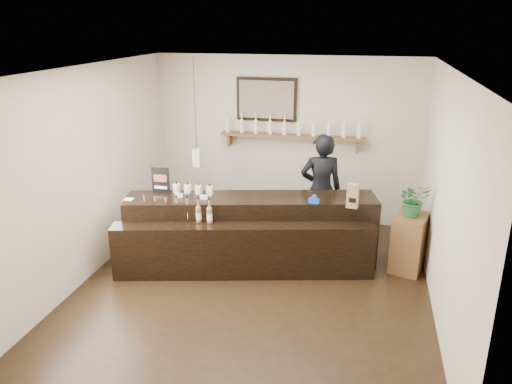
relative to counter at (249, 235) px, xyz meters
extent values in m
plane|color=black|center=(0.21, -0.57, -0.46)|extent=(5.00, 5.00, 0.00)
plane|color=beige|center=(0.21, 1.93, 0.94)|extent=(4.50, 0.00, 4.50)
plane|color=beige|center=(0.21, -3.07, 0.94)|extent=(4.50, 0.00, 4.50)
plane|color=beige|center=(-2.04, -0.57, 0.94)|extent=(0.00, 5.00, 5.00)
plane|color=beige|center=(2.46, -0.57, 0.94)|extent=(0.00, 5.00, 5.00)
plane|color=white|center=(0.21, -0.57, 2.34)|extent=(5.00, 5.00, 0.00)
cube|color=brown|center=(0.31, 1.80, 1.04)|extent=(2.40, 0.25, 0.04)
cube|color=brown|center=(-0.77, 1.83, 0.92)|extent=(0.04, 0.20, 0.20)
cube|color=brown|center=(1.39, 1.83, 0.92)|extent=(0.04, 0.20, 0.20)
cube|color=black|center=(-0.14, 1.90, 1.62)|extent=(1.02, 0.04, 0.72)
cube|color=#463C2D|center=(-0.14, 1.87, 1.62)|extent=(0.92, 0.01, 0.62)
cube|color=white|center=(-1.09, 1.03, 0.79)|extent=(0.12, 0.12, 0.28)
cylinder|color=black|center=(-1.09, 1.03, 1.63)|extent=(0.01, 0.01, 1.41)
cylinder|color=silver|center=(-0.79, 1.80, 1.16)|extent=(0.07, 0.07, 0.20)
cone|color=silver|center=(-0.79, 1.80, 1.29)|extent=(0.07, 0.07, 0.05)
cylinder|color=silver|center=(-0.79, 1.80, 1.35)|extent=(0.02, 0.02, 0.07)
cylinder|color=gold|center=(-0.79, 1.80, 1.39)|extent=(0.03, 0.03, 0.02)
cylinder|color=white|center=(-0.79, 1.80, 1.14)|extent=(0.07, 0.07, 0.09)
cylinder|color=silver|center=(-0.55, 1.80, 1.16)|extent=(0.07, 0.07, 0.20)
cone|color=silver|center=(-0.55, 1.80, 1.29)|extent=(0.07, 0.07, 0.05)
cylinder|color=silver|center=(-0.55, 1.80, 1.35)|extent=(0.02, 0.02, 0.07)
cylinder|color=gold|center=(-0.55, 1.80, 1.39)|extent=(0.03, 0.03, 0.02)
cylinder|color=white|center=(-0.55, 1.80, 1.14)|extent=(0.07, 0.07, 0.09)
cylinder|color=silver|center=(-0.30, 1.80, 1.16)|extent=(0.07, 0.07, 0.20)
cone|color=silver|center=(-0.30, 1.80, 1.29)|extent=(0.07, 0.07, 0.05)
cylinder|color=silver|center=(-0.30, 1.80, 1.35)|extent=(0.02, 0.02, 0.07)
cylinder|color=gold|center=(-0.30, 1.80, 1.39)|extent=(0.03, 0.03, 0.02)
cylinder|color=white|center=(-0.30, 1.80, 1.14)|extent=(0.07, 0.07, 0.09)
cylinder|color=silver|center=(-0.06, 1.80, 1.16)|extent=(0.07, 0.07, 0.20)
cone|color=silver|center=(-0.06, 1.80, 1.29)|extent=(0.07, 0.07, 0.05)
cylinder|color=silver|center=(-0.06, 1.80, 1.35)|extent=(0.02, 0.02, 0.07)
cylinder|color=gold|center=(-0.06, 1.80, 1.39)|extent=(0.03, 0.03, 0.02)
cylinder|color=white|center=(-0.06, 1.80, 1.14)|extent=(0.07, 0.07, 0.09)
cylinder|color=silver|center=(0.18, 1.80, 1.16)|extent=(0.07, 0.07, 0.20)
cone|color=silver|center=(0.18, 1.80, 1.29)|extent=(0.07, 0.07, 0.05)
cylinder|color=silver|center=(0.18, 1.80, 1.35)|extent=(0.02, 0.02, 0.07)
cylinder|color=gold|center=(0.18, 1.80, 1.39)|extent=(0.03, 0.03, 0.02)
cylinder|color=white|center=(0.18, 1.80, 1.14)|extent=(0.07, 0.07, 0.09)
cylinder|color=silver|center=(0.43, 1.80, 1.16)|extent=(0.07, 0.07, 0.20)
cone|color=silver|center=(0.43, 1.80, 1.29)|extent=(0.07, 0.07, 0.05)
cylinder|color=silver|center=(0.43, 1.80, 1.35)|extent=(0.02, 0.02, 0.07)
cylinder|color=gold|center=(0.43, 1.80, 1.39)|extent=(0.03, 0.03, 0.02)
cylinder|color=white|center=(0.43, 1.80, 1.14)|extent=(0.07, 0.07, 0.09)
cylinder|color=silver|center=(0.67, 1.80, 1.16)|extent=(0.07, 0.07, 0.20)
cone|color=silver|center=(0.67, 1.80, 1.29)|extent=(0.07, 0.07, 0.05)
cylinder|color=silver|center=(0.67, 1.80, 1.35)|extent=(0.02, 0.02, 0.07)
cylinder|color=gold|center=(0.67, 1.80, 1.39)|extent=(0.03, 0.03, 0.02)
cylinder|color=white|center=(0.67, 1.80, 1.14)|extent=(0.07, 0.07, 0.09)
cylinder|color=silver|center=(0.92, 1.80, 1.16)|extent=(0.07, 0.07, 0.20)
cone|color=silver|center=(0.92, 1.80, 1.29)|extent=(0.07, 0.07, 0.05)
cylinder|color=silver|center=(0.92, 1.80, 1.35)|extent=(0.02, 0.02, 0.07)
cylinder|color=gold|center=(0.92, 1.80, 1.39)|extent=(0.03, 0.03, 0.02)
cylinder|color=white|center=(0.92, 1.80, 1.14)|extent=(0.07, 0.07, 0.09)
cylinder|color=silver|center=(1.16, 1.80, 1.16)|extent=(0.07, 0.07, 0.20)
cone|color=silver|center=(1.16, 1.80, 1.29)|extent=(0.07, 0.07, 0.05)
cylinder|color=silver|center=(1.16, 1.80, 1.35)|extent=(0.02, 0.02, 0.07)
cylinder|color=gold|center=(1.16, 1.80, 1.39)|extent=(0.03, 0.03, 0.02)
cylinder|color=white|center=(1.16, 1.80, 1.14)|extent=(0.07, 0.07, 0.09)
cylinder|color=silver|center=(1.41, 1.80, 1.16)|extent=(0.07, 0.07, 0.20)
cone|color=silver|center=(1.41, 1.80, 1.29)|extent=(0.07, 0.07, 0.05)
cylinder|color=silver|center=(1.41, 1.80, 1.35)|extent=(0.02, 0.02, 0.07)
cylinder|color=gold|center=(1.41, 1.80, 1.39)|extent=(0.03, 0.03, 0.02)
cylinder|color=white|center=(1.41, 1.80, 1.14)|extent=(0.07, 0.07, 0.09)
cube|color=black|center=(0.01, 0.13, 0.03)|extent=(3.56, 1.41, 0.98)
cube|color=black|center=(0.01, -0.34, -0.09)|extent=(3.49, 1.11, 0.74)
cube|color=white|center=(-0.98, -0.10, 0.55)|extent=(0.10, 0.04, 0.05)
cube|color=white|center=(-0.61, -0.10, 0.55)|extent=(0.10, 0.04, 0.05)
cube|color=#DDE48B|center=(-1.63, -0.34, 0.34)|extent=(0.12, 0.12, 0.12)
cube|color=#DDE48B|center=(-1.63, -0.34, 0.46)|extent=(0.12, 0.12, 0.12)
cube|color=silver|center=(-1.08, 0.08, 0.59)|extent=(0.08, 0.08, 0.13)
cube|color=#F5BFC5|center=(-1.08, 0.03, 0.59)|extent=(0.07, 0.00, 0.06)
cylinder|color=black|center=(-1.08, 0.08, 0.67)|extent=(0.02, 0.02, 0.03)
cube|color=silver|center=(-0.91, 0.08, 0.59)|extent=(0.08, 0.08, 0.13)
cube|color=#F5BFC5|center=(-0.91, 0.03, 0.59)|extent=(0.07, 0.00, 0.06)
cylinder|color=black|center=(-0.91, 0.08, 0.67)|extent=(0.02, 0.02, 0.03)
cube|color=silver|center=(-0.75, 0.08, 0.59)|extent=(0.08, 0.08, 0.13)
cube|color=#F5BFC5|center=(-0.75, 0.03, 0.59)|extent=(0.07, 0.00, 0.06)
cylinder|color=black|center=(-0.75, 0.08, 0.67)|extent=(0.02, 0.02, 0.03)
cube|color=silver|center=(-0.58, 0.08, 0.59)|extent=(0.08, 0.08, 0.13)
cube|color=#F5BFC5|center=(-0.58, 0.03, 0.59)|extent=(0.07, 0.00, 0.06)
cylinder|color=black|center=(-0.58, 0.08, 0.67)|extent=(0.02, 0.02, 0.03)
cylinder|color=#956232|center=(-1.39, -0.34, 0.39)|extent=(0.07, 0.07, 0.20)
cone|color=#956232|center=(-1.39, -0.34, 0.51)|extent=(0.07, 0.07, 0.05)
cylinder|color=#956232|center=(-1.39, -0.34, 0.57)|extent=(0.02, 0.02, 0.07)
cylinder|color=black|center=(-1.39, -0.34, 0.62)|extent=(0.03, 0.03, 0.02)
cylinder|color=white|center=(-1.39, -0.34, 0.36)|extent=(0.07, 0.07, 0.09)
cylinder|color=#956232|center=(-1.23, -0.34, 0.39)|extent=(0.07, 0.07, 0.20)
cone|color=#956232|center=(-1.23, -0.34, 0.51)|extent=(0.07, 0.07, 0.05)
cylinder|color=#956232|center=(-1.23, -0.34, 0.57)|extent=(0.02, 0.02, 0.07)
cylinder|color=black|center=(-1.23, -0.34, 0.62)|extent=(0.03, 0.03, 0.02)
cylinder|color=white|center=(-1.23, -0.34, 0.36)|extent=(0.07, 0.07, 0.09)
cylinder|color=#956232|center=(-1.08, -0.34, 0.39)|extent=(0.07, 0.07, 0.20)
cone|color=#956232|center=(-1.08, -0.34, 0.51)|extent=(0.07, 0.07, 0.05)
cylinder|color=#956232|center=(-1.08, -0.34, 0.57)|extent=(0.02, 0.02, 0.07)
cylinder|color=black|center=(-1.08, -0.34, 0.62)|extent=(0.03, 0.03, 0.02)
cylinder|color=white|center=(-1.08, -0.34, 0.36)|extent=(0.07, 0.07, 0.09)
cylinder|color=#956232|center=(-0.92, -0.34, 0.39)|extent=(0.07, 0.07, 0.20)
cone|color=#956232|center=(-0.92, -0.34, 0.51)|extent=(0.07, 0.07, 0.05)
cylinder|color=#956232|center=(-0.92, -0.34, 0.57)|extent=(0.02, 0.02, 0.07)
cylinder|color=black|center=(-0.92, -0.34, 0.62)|extent=(0.03, 0.03, 0.02)
cylinder|color=white|center=(-0.92, -0.34, 0.36)|extent=(0.07, 0.07, 0.09)
cylinder|color=#956232|center=(-0.77, -0.34, 0.39)|extent=(0.07, 0.07, 0.20)
cone|color=#956232|center=(-0.77, -0.34, 0.51)|extent=(0.07, 0.07, 0.05)
cylinder|color=#956232|center=(-0.77, -0.34, 0.57)|extent=(0.02, 0.02, 0.07)
cylinder|color=black|center=(-0.77, -0.34, 0.62)|extent=(0.03, 0.03, 0.02)
cylinder|color=white|center=(-0.77, -0.34, 0.36)|extent=(0.07, 0.07, 0.09)
cylinder|color=#956232|center=(-0.61, -0.34, 0.39)|extent=(0.07, 0.07, 0.20)
cone|color=#956232|center=(-0.61, -0.34, 0.51)|extent=(0.07, 0.07, 0.05)
cylinder|color=#956232|center=(-0.61, -0.34, 0.57)|extent=(0.02, 0.02, 0.07)
cylinder|color=black|center=(-0.61, -0.34, 0.62)|extent=(0.03, 0.03, 0.02)
cylinder|color=white|center=(-0.61, -0.34, 0.36)|extent=(0.07, 0.07, 0.09)
cylinder|color=#956232|center=(-0.46, -0.34, 0.39)|extent=(0.07, 0.07, 0.20)
cone|color=#956232|center=(-0.46, -0.34, 0.51)|extent=(0.07, 0.07, 0.05)
cylinder|color=#956232|center=(-0.46, -0.34, 0.57)|extent=(0.02, 0.02, 0.07)
cylinder|color=black|center=(-0.46, -0.34, 0.62)|extent=(0.03, 0.03, 0.02)
cylinder|color=white|center=(-0.46, -0.34, 0.36)|extent=(0.07, 0.07, 0.09)
cube|color=black|center=(-1.30, 0.04, 0.70)|extent=(0.26, 0.03, 0.37)
cube|color=#984937|center=(-1.30, 0.03, 0.74)|extent=(0.19, 0.01, 0.11)
cube|color=white|center=(-1.30, 0.03, 0.60)|extent=(0.19, 0.01, 0.04)
cube|color=#986E49|center=(1.40, 0.04, 0.68)|extent=(0.16, 0.13, 0.33)
cube|color=black|center=(1.40, -0.02, 0.64)|extent=(0.09, 0.01, 0.07)
cube|color=#16459E|center=(0.89, 0.08, 0.55)|extent=(0.15, 0.08, 0.07)
cylinder|color=#16459E|center=(0.89, 0.08, 0.60)|extent=(0.08, 0.04, 0.08)
cube|color=brown|center=(2.21, 0.36, -0.06)|extent=(0.55, 0.65, 0.81)
imported|color=#26602F|center=(2.21, 0.36, 0.58)|extent=(0.52, 0.49, 0.46)
imported|color=black|center=(0.90, 0.98, 0.53)|extent=(0.82, 0.64, 1.98)
camera|label=1|loc=(1.52, -6.27, 2.87)|focal=35.00mm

